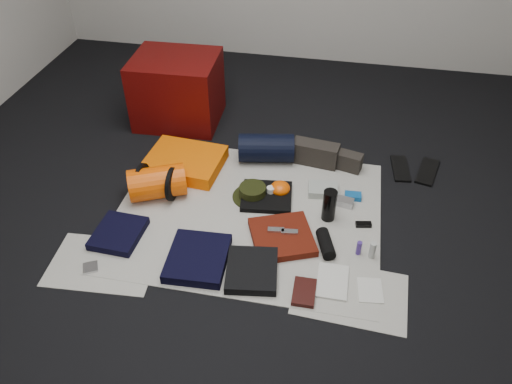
% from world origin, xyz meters
% --- Properties ---
extents(floor, '(4.50, 4.50, 0.02)m').
position_xyz_m(floor, '(0.00, 0.00, -0.01)').
color(floor, black).
rests_on(floor, ground).
extents(newspaper_mat, '(1.60, 1.30, 0.01)m').
position_xyz_m(newspaper_mat, '(0.00, 0.00, 0.00)').
color(newspaper_mat, beige).
rests_on(newspaper_mat, floor).
extents(newspaper_sheet_front_left, '(0.61, 0.44, 0.00)m').
position_xyz_m(newspaper_sheet_front_left, '(-0.70, -0.55, 0.00)').
color(newspaper_sheet_front_left, beige).
rests_on(newspaper_sheet_front_left, floor).
extents(newspaper_sheet_front_right, '(0.60, 0.43, 0.00)m').
position_xyz_m(newspaper_sheet_front_right, '(0.65, -0.50, 0.00)').
color(newspaper_sheet_front_right, beige).
rests_on(newspaper_sheet_front_right, floor).
extents(red_cabinet, '(0.63, 0.53, 0.51)m').
position_xyz_m(red_cabinet, '(-0.74, 0.97, 0.26)').
color(red_cabinet, '#4D0705').
rests_on(red_cabinet, floor).
extents(sleeping_pad, '(0.53, 0.45, 0.09)m').
position_xyz_m(sleeping_pad, '(-0.52, 0.38, 0.05)').
color(sleeping_pad, '#F96602').
rests_on(sleeping_pad, newspaper_mat).
extents(stuff_sack, '(0.40, 0.33, 0.21)m').
position_xyz_m(stuff_sack, '(-0.59, 0.06, 0.11)').
color(stuff_sack, '#E24C03').
rests_on(stuff_sack, newspaper_mat).
extents(sack_strap_left, '(0.02, 0.22, 0.22)m').
position_xyz_m(sack_strap_left, '(-0.69, 0.06, 0.11)').
color(sack_strap_left, black).
rests_on(sack_strap_left, newspaper_mat).
extents(sack_strap_right, '(0.02, 0.22, 0.22)m').
position_xyz_m(sack_strap_right, '(-0.49, 0.06, 0.11)').
color(sack_strap_right, black).
rests_on(sack_strap_right, newspaper_mat).
extents(navy_duffel, '(0.40, 0.26, 0.20)m').
position_xyz_m(navy_duffel, '(0.01, 0.57, 0.10)').
color(navy_duffel, black).
rests_on(navy_duffel, newspaper_mat).
extents(boonie_brim, '(0.28, 0.28, 0.01)m').
position_xyz_m(boonie_brim, '(-0.00, 0.16, 0.01)').
color(boonie_brim, black).
rests_on(boonie_brim, newspaper_mat).
extents(boonie_crown, '(0.17, 0.17, 0.07)m').
position_xyz_m(boonie_crown, '(-0.00, 0.16, 0.05)').
color(boonie_crown, black).
rests_on(boonie_crown, boonie_brim).
extents(hiking_boot_left, '(0.33, 0.16, 0.16)m').
position_xyz_m(hiking_boot_left, '(0.35, 0.60, 0.08)').
color(hiking_boot_left, '#2A2621').
rests_on(hiking_boot_left, newspaper_mat).
extents(hiking_boot_right, '(0.26, 0.15, 0.12)m').
position_xyz_m(hiking_boot_right, '(0.54, 0.58, 0.07)').
color(hiking_boot_right, '#2A2621').
rests_on(hiking_boot_right, newspaper_mat).
extents(flip_flop_left, '(0.13, 0.29, 0.02)m').
position_xyz_m(flip_flop_left, '(0.93, 0.64, 0.01)').
color(flip_flop_left, black).
rests_on(flip_flop_left, floor).
extents(flip_flop_right, '(0.19, 0.32, 0.02)m').
position_xyz_m(flip_flop_right, '(1.11, 0.64, 0.01)').
color(flip_flop_right, black).
rests_on(flip_flop_right, floor).
extents(trousers_navy_a, '(0.27, 0.31, 0.05)m').
position_xyz_m(trousers_navy_a, '(-0.70, -0.34, 0.03)').
color(trousers_navy_a, black).
rests_on(trousers_navy_a, newspaper_mat).
extents(trousers_navy_b, '(0.34, 0.38, 0.06)m').
position_xyz_m(trousers_navy_b, '(-0.19, -0.44, 0.03)').
color(trousers_navy_b, black).
rests_on(trousers_navy_b, newspaper_mat).
extents(trousers_charcoal, '(0.31, 0.34, 0.05)m').
position_xyz_m(trousers_charcoal, '(0.12, -0.46, 0.03)').
color(trousers_charcoal, black).
rests_on(trousers_charcoal, newspaper_mat).
extents(black_tshirt, '(0.34, 0.33, 0.03)m').
position_xyz_m(black_tshirt, '(0.09, 0.16, 0.02)').
color(black_tshirt, black).
rests_on(black_tshirt, newspaper_mat).
extents(red_shirt, '(0.44, 0.44, 0.05)m').
position_xyz_m(red_shirt, '(0.24, -0.18, 0.03)').
color(red_shirt, '#511308').
rests_on(red_shirt, newspaper_mat).
extents(orange_stuff_sack, '(0.16, 0.16, 0.08)m').
position_xyz_m(orange_stuff_sack, '(0.16, 0.23, 0.05)').
color(orange_stuff_sack, '#E24C03').
rests_on(orange_stuff_sack, newspaper_mat).
extents(first_aid_pouch, '(0.20, 0.16, 0.05)m').
position_xyz_m(first_aid_pouch, '(0.43, 0.29, 0.03)').
color(first_aid_pouch, gray).
rests_on(first_aid_pouch, newspaper_mat).
extents(water_bottle, '(0.11, 0.11, 0.21)m').
position_xyz_m(water_bottle, '(0.49, 0.05, 0.11)').
color(water_bottle, black).
rests_on(water_bottle, newspaper_mat).
extents(speaker, '(0.13, 0.21, 0.08)m').
position_xyz_m(speaker, '(0.49, -0.20, 0.04)').
color(speaker, black).
rests_on(speaker, newspaper_mat).
extents(compact_camera, '(0.12, 0.08, 0.04)m').
position_xyz_m(compact_camera, '(0.58, 0.19, 0.03)').
color(compact_camera, '#B8B8BD').
rests_on(compact_camera, newspaper_mat).
extents(cyan_case, '(0.11, 0.07, 0.03)m').
position_xyz_m(cyan_case, '(0.63, 0.27, 0.02)').
color(cyan_case, '#0E4D8C').
rests_on(cyan_case, newspaper_mat).
extents(toiletry_purple, '(0.04, 0.04, 0.09)m').
position_xyz_m(toiletry_purple, '(0.68, -0.21, 0.05)').
color(toiletry_purple, '#3E267A').
rests_on(toiletry_purple, newspaper_mat).
extents(toiletry_clear, '(0.04, 0.04, 0.11)m').
position_xyz_m(toiletry_clear, '(0.75, -0.22, 0.06)').
color(toiletry_clear, '#A2A6A1').
rests_on(toiletry_clear, newspaper_mat).
extents(paperback_book, '(0.12, 0.18, 0.03)m').
position_xyz_m(paperback_book, '(0.41, -0.55, 0.02)').
color(paperback_book, black).
rests_on(paperback_book, newspaper_mat).
extents(map_booklet, '(0.16, 0.24, 0.01)m').
position_xyz_m(map_booklet, '(0.55, -0.44, 0.01)').
color(map_booklet, beige).
rests_on(map_booklet, newspaper_mat).
extents(map_printout, '(0.14, 0.18, 0.01)m').
position_xyz_m(map_printout, '(0.75, -0.46, 0.01)').
color(map_printout, beige).
rests_on(map_printout, newspaper_mat).
extents(sunglasses, '(0.10, 0.05, 0.02)m').
position_xyz_m(sunglasses, '(0.70, 0.02, 0.02)').
color(sunglasses, black).
rests_on(sunglasses, newspaper_mat).
extents(key_cluster, '(0.10, 0.10, 0.01)m').
position_xyz_m(key_cluster, '(-0.75, -0.60, 0.01)').
color(key_cluster, '#B8B8BD').
rests_on(key_cluster, newspaper_mat).
extents(tape_roll, '(0.05, 0.05, 0.04)m').
position_xyz_m(tape_roll, '(0.11, 0.19, 0.05)').
color(tape_roll, silver).
rests_on(tape_roll, black_tshirt).
extents(energy_bar_a, '(0.10, 0.05, 0.01)m').
position_xyz_m(energy_bar_a, '(0.20, -0.16, 0.06)').
color(energy_bar_a, '#B8B8BD').
rests_on(energy_bar_a, red_shirt).
extents(energy_bar_b, '(0.10, 0.05, 0.01)m').
position_xyz_m(energy_bar_b, '(0.28, -0.16, 0.06)').
color(energy_bar_b, '#B8B8BD').
rests_on(energy_bar_b, red_shirt).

